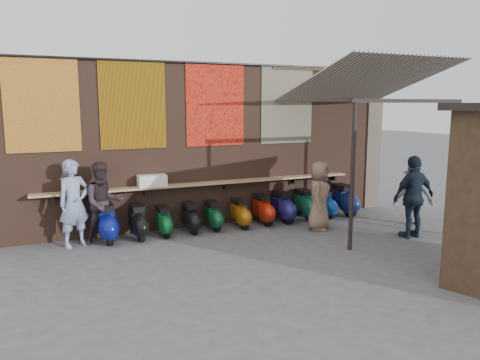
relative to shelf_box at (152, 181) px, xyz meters
The scene contains 33 objects.
ground 2.95m from the shelf_box, 59.43° to the right, with size 70.00×70.00×0.00m, color #474749.
brick_wall 1.60m from the shelf_box, 16.41° to the left, with size 10.00×0.40×4.00m, color brown.
pier_right 6.61m from the shelf_box, ahead, with size 0.50×0.50×4.00m, color #4C4238.
eating_counter 1.37m from the shelf_box, ahead, with size 8.00×0.32×0.05m, color #9E7A51.
shelf_box is the anchor object (origin of this frame).
tapestry_redgold 2.84m from the shelf_box, behind, with size 1.50×0.02×2.00m, color maroon.
tapestry_sun 1.78m from the shelf_box, 152.21° to the left, with size 1.50×0.02×2.00m, color #C97F0B.
tapestry_orange 2.41m from the shelf_box, ahead, with size 1.50×0.02×2.00m, color red.
tapestry_multi 4.06m from the shelf_box, ahead, with size 1.50×0.02×2.00m, color #22607D.
hang_rail 3.05m from the shelf_box, ahead, with size 0.06×0.06×9.50m, color black.
scooter_stool_0 1.41m from the shelf_box, 165.84° to the right, with size 0.40×0.89×0.84m, color navy, non-canonical shape.
scooter_stool_1 1.02m from the shelf_box, 143.59° to the right, with size 0.36×0.80×0.76m, color black, non-canonical shape.
scooter_stool_2 0.98m from the shelf_box, 58.87° to the right, with size 0.32×0.71×0.67m, color #0C5A27, non-canonical shape.
scooter_stool_3 1.27m from the shelf_box, 18.03° to the right, with size 0.33×0.73×0.70m, color black, non-canonical shape.
scooter_stool_4 1.70m from the shelf_box, 10.09° to the right, with size 0.32×0.71×0.68m, color #0E4624, non-canonical shape.
scooter_stool_5 2.30m from the shelf_box, ahead, with size 0.33×0.73×0.70m, color #95500D, non-canonical shape.
scooter_stool_6 2.90m from the shelf_box, ahead, with size 0.35×0.79×0.75m, color #A11E0C, non-canonical shape.
scooter_stool_7 3.43m from the shelf_box, ahead, with size 0.38×0.83×0.79m, color navy, non-canonical shape.
scooter_stool_8 4.11m from the shelf_box, ahead, with size 0.37×0.82×0.78m, color #175F49, non-canonical shape.
scooter_stool_9 4.70m from the shelf_box, ahead, with size 0.34×0.75×0.71m, color navy, non-canonical shape.
scooter_stool_10 5.27m from the shelf_box, ahead, with size 0.40×0.89×0.85m, color #141F4E, non-canonical shape.
diner_left 1.81m from the shelf_box, behind, with size 0.68×0.45×1.87m, color #8596C1.
diner_right 1.24m from the shelf_box, 165.39° to the right, with size 0.87×0.68×1.79m, color #2D2327.
shopper_navy 5.98m from the shelf_box, 27.11° to the right, with size 1.10×0.46×1.88m, color #172234.
shopper_grey 6.50m from the shelf_box, 16.29° to the right, with size 0.98×0.56×1.51m, color #505154.
shopper_tan 3.98m from the shelf_box, 18.93° to the right, with size 0.81×0.53×1.67m, color #7A604E.
stall_sign 6.78m from the shelf_box, 44.70° to the right, with size 1.20×0.04×0.50m, color gold.
stall_shelf 6.73m from the shelf_box, 44.70° to the right, with size 2.23×0.10×0.06m, color #473321.
awning_canvas 5.55m from the shelf_box, 16.07° to the right, with size 3.20×3.40×0.03m, color beige.
awning_ledger 5.56m from the shelf_box, ahead, with size 3.30×0.08×0.12m, color #33261C.
awning_header 5.94m from the shelf_box, 30.83° to the right, with size 3.00×0.08×0.08m, color black.
awning_post_left 4.52m from the shelf_box, 39.98° to the right, with size 0.09×0.09×3.10m, color black.
awning_post_right 6.90m from the shelf_box, 24.86° to the right, with size 0.09×0.09×3.10m, color black.
Camera 1 is at (-3.85, -8.28, 3.01)m, focal length 35.00 mm.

